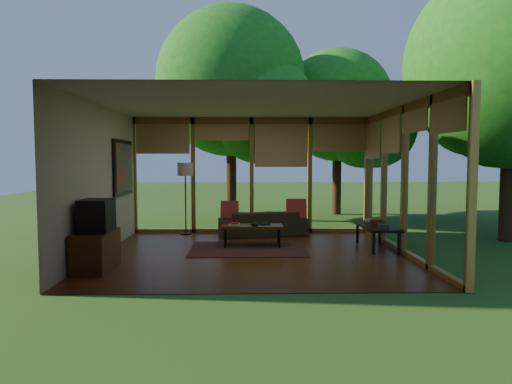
{
  "coord_description": "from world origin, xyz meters",
  "views": [
    {
      "loc": [
        -0.12,
        -8.23,
        1.71
      ],
      "look_at": [
        0.06,
        0.7,
        1.08
      ],
      "focal_mm": 32.0,
      "sensor_mm": 36.0,
      "label": 1
    }
  ],
  "objects_px": {
    "media_cabinet": "(96,251)",
    "sofa": "(263,223)",
    "floor_lamp": "(185,173)",
    "coffee_table": "(252,227)",
    "side_console": "(377,227)",
    "television": "(96,215)"
  },
  "relations": [
    {
      "from": "coffee_table",
      "to": "media_cabinet",
      "type": "bearing_deg",
      "value": -142.74
    },
    {
      "from": "sofa",
      "to": "side_console",
      "type": "xyz_separation_m",
      "value": [
        2.15,
        -1.54,
        0.13
      ]
    },
    {
      "from": "coffee_table",
      "to": "side_console",
      "type": "relative_size",
      "value": 0.86
    },
    {
      "from": "media_cabinet",
      "to": "television",
      "type": "height_order",
      "value": "television"
    },
    {
      "from": "media_cabinet",
      "to": "coffee_table",
      "type": "bearing_deg",
      "value": 37.26
    },
    {
      "from": "television",
      "to": "media_cabinet",
      "type": "bearing_deg",
      "value": 180.0
    },
    {
      "from": "side_console",
      "to": "media_cabinet",
      "type": "bearing_deg",
      "value": -161.54
    },
    {
      "from": "side_console",
      "to": "sofa",
      "type": "bearing_deg",
      "value": 144.42
    },
    {
      "from": "television",
      "to": "side_console",
      "type": "distance_m",
      "value": 5.13
    },
    {
      "from": "coffee_table",
      "to": "side_console",
      "type": "xyz_separation_m",
      "value": [
        2.41,
        -0.24,
        0.02
      ]
    },
    {
      "from": "floor_lamp",
      "to": "coffee_table",
      "type": "distance_m",
      "value": 2.39
    },
    {
      "from": "floor_lamp",
      "to": "side_console",
      "type": "bearing_deg",
      "value": -24.43
    },
    {
      "from": "sofa",
      "to": "media_cabinet",
      "type": "distance_m",
      "value": 4.17
    },
    {
      "from": "sofa",
      "to": "television",
      "type": "height_order",
      "value": "television"
    },
    {
      "from": "media_cabinet",
      "to": "floor_lamp",
      "type": "bearing_deg",
      "value": 74.51
    },
    {
      "from": "media_cabinet",
      "to": "floor_lamp",
      "type": "distance_m",
      "value": 3.71
    },
    {
      "from": "media_cabinet",
      "to": "sofa",
      "type": "bearing_deg",
      "value": 49.36
    },
    {
      "from": "floor_lamp",
      "to": "coffee_table",
      "type": "height_order",
      "value": "floor_lamp"
    },
    {
      "from": "coffee_table",
      "to": "side_console",
      "type": "height_order",
      "value": "side_console"
    },
    {
      "from": "floor_lamp",
      "to": "sofa",
      "type": "bearing_deg",
      "value": -7.79
    },
    {
      "from": "sofa",
      "to": "television",
      "type": "distance_m",
      "value": 4.2
    },
    {
      "from": "television",
      "to": "side_console",
      "type": "xyz_separation_m",
      "value": [
        4.85,
        1.63,
        -0.44
      ]
    }
  ]
}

